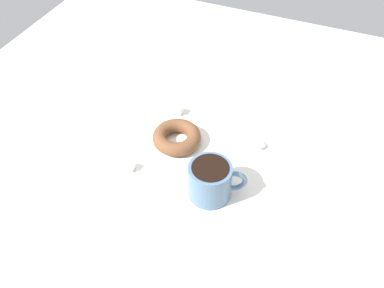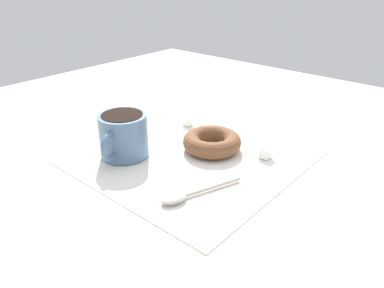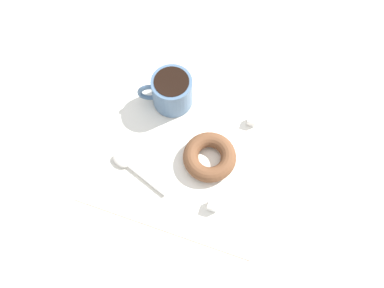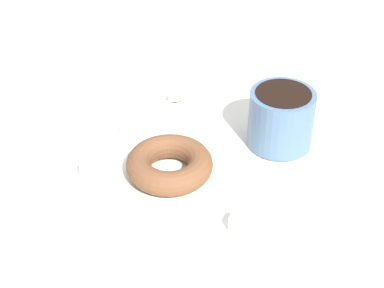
{
  "view_description": "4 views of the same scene",
  "coord_description": "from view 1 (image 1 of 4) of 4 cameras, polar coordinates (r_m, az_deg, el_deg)",
  "views": [
    {
      "loc": [
        -52.33,
        -22.19,
        61.42
      ],
      "look_at": [
        1.41,
        0.21,
        2.3
      ],
      "focal_mm": 40.0,
      "sensor_mm": 36.0,
      "label": 1
    },
    {
      "loc": [
        36.61,
        -40.58,
        28.42
      ],
      "look_at": [
        1.41,
        0.21,
        2.3
      ],
      "focal_mm": 35.0,
      "sensor_mm": 36.0,
      "label": 2
    },
    {
      "loc": [
        31.15,
        10.51,
        73.46
      ],
      "look_at": [
        1.41,
        0.21,
        2.3
      ],
      "focal_mm": 40.0,
      "sensor_mm": 36.0,
      "label": 3
    },
    {
      "loc": [
        -21.5,
        55.0,
        45.54
      ],
      "look_at": [
        1.41,
        0.21,
        2.3
      ],
      "focal_mm": 60.0,
      "sensor_mm": 36.0,
      "label": 4
    }
  ],
  "objects": [
    {
      "name": "ground_plane",
      "position": [
        0.84,
        -0.24,
        -2.24
      ],
      "size": [
        120.0,
        120.0,
        2.0
      ],
      "primitive_type": "cube",
      "color": "beige"
    },
    {
      "name": "napkin",
      "position": [
        0.85,
        0.0,
        -1.02
      ],
      "size": [
        32.4,
        32.4,
        0.3
      ],
      "primitive_type": "cube",
      "rotation": [
        0.0,
        0.0,
        -0.0
      ],
      "color": "white",
      "rests_on": "ground_plane"
    },
    {
      "name": "coffee_cup",
      "position": [
        0.75,
        2.53,
        -4.84
      ],
      "size": [
        7.7,
        10.14,
        6.96
      ],
      "color": "slate",
      "rests_on": "napkin"
    },
    {
      "name": "donut",
      "position": [
        0.85,
        -2.04,
        0.92
      ],
      "size": [
        9.73,
        9.73,
        2.82
      ],
      "primitive_type": "torus",
      "color": "brown",
      "rests_on": "napkin"
    },
    {
      "name": "spoon",
      "position": [
        0.87,
        7.92,
        0.6
      ],
      "size": [
        5.59,
        12.11,
        0.9
      ],
      "color": "#B7B2A8",
      "rests_on": "napkin"
    },
    {
      "name": "sugar_cube",
      "position": [
        0.82,
        -8.24,
        -2.94
      ],
      "size": [
        1.54,
        1.54,
        1.54
      ],
      "primitive_type": "cube",
      "color": "white",
      "rests_on": "napkin"
    },
    {
      "name": "sugar_cube_extra",
      "position": [
        0.92,
        -1.86,
        4.56
      ],
      "size": [
        1.73,
        1.73,
        1.73
      ],
      "primitive_type": "cube",
      "color": "white",
      "rests_on": "napkin"
    }
  ]
}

